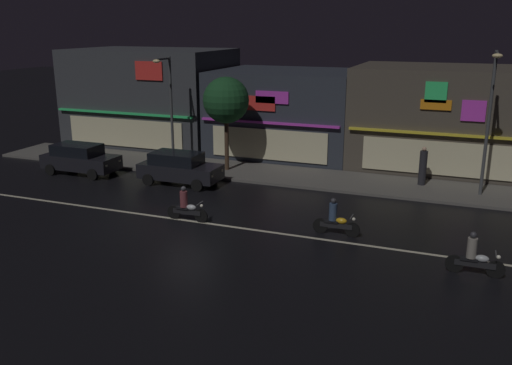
{
  "coord_description": "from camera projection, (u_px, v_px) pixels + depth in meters",
  "views": [
    {
      "loc": [
        10.79,
        -19.62,
        8.08
      ],
      "look_at": [
        1.84,
        3.44,
        0.97
      ],
      "focal_mm": 38.61,
      "sensor_mm": 36.0,
      "label": 1
    }
  ],
  "objects": [
    {
      "name": "ground_plane",
      "position": [
        187.0,
        221.0,
        23.56
      ],
      "size": [
        140.0,
        140.0,
        0.0
      ],
      "primitive_type": "plane",
      "color": "black"
    },
    {
      "name": "lane_divider_stripe",
      "position": [
        187.0,
        220.0,
        23.56
      ],
      "size": [
        31.56,
        0.16,
        0.01
      ],
      "primitive_type": "cube",
      "color": "beige",
      "rests_on": "ground"
    },
    {
      "name": "sidewalk_far",
      "position": [
        256.0,
        173.0,
        30.95
      ],
      "size": [
        33.22,
        3.88,
        0.14
      ],
      "primitive_type": "cube",
      "color": "#5B5954",
      "rests_on": "ground"
    },
    {
      "name": "storefront_left_block",
      "position": [
        288.0,
        113.0,
        35.22
      ],
      "size": [
        8.92,
        7.43,
        5.32
      ],
      "color": "#2D333D",
      "rests_on": "ground"
    },
    {
      "name": "storefront_center_block",
      "position": [
        152.0,
        97.0,
        38.39
      ],
      "size": [
        10.58,
        7.12,
        6.49
      ],
      "color": "#383A3F",
      "rests_on": "ground"
    },
    {
      "name": "storefront_right_block",
      "position": [
        452.0,
        118.0,
        31.54
      ],
      "size": [
        10.98,
        7.1,
        5.81
      ],
      "color": "#4C443A",
      "rests_on": "ground"
    },
    {
      "name": "streetlamp_west",
      "position": [
        169.0,
        101.0,
        31.69
      ],
      "size": [
        0.44,
        1.64,
        6.2
      ],
      "color": "#47494C",
      "rests_on": "sidewalk_far"
    },
    {
      "name": "streetlamp_mid",
      "position": [
        490.0,
        112.0,
        25.44
      ],
      "size": [
        0.44,
        1.64,
        6.83
      ],
      "color": "#47494C",
      "rests_on": "sidewalk_far"
    },
    {
      "name": "pedestrian_on_sidewalk",
      "position": [
        423.0,
        167.0,
        28.14
      ],
      "size": [
        0.39,
        0.39,
        1.99
      ],
      "rotation": [
        0.0,
        0.0,
        3.39
      ],
      "color": "#232328",
      "rests_on": "sidewalk_far"
    },
    {
      "name": "street_tree",
      "position": [
        226.0,
        101.0,
        30.25
      ],
      "size": [
        2.56,
        2.56,
        5.23
      ],
      "color": "#473323",
      "rests_on": "sidewalk_far"
    },
    {
      "name": "parked_car_near_kerb",
      "position": [
        179.0,
        168.0,
        28.8
      ],
      "size": [
        4.3,
        1.98,
        1.67
      ],
      "rotation": [
        0.0,
        0.0,
        3.14
      ],
      "color": "black",
      "rests_on": "ground"
    },
    {
      "name": "parked_car_trailing",
      "position": [
        80.0,
        158.0,
        30.8
      ],
      "size": [
        4.3,
        1.98,
        1.67
      ],
      "color": "black",
      "rests_on": "ground"
    },
    {
      "name": "motorcycle_lead",
      "position": [
        335.0,
        220.0,
        21.82
      ],
      "size": [
        1.9,
        0.6,
        1.52
      ],
      "rotation": [
        0.0,
        0.0,
        -0.0
      ],
      "color": "black",
      "rests_on": "ground"
    },
    {
      "name": "motorcycle_following",
      "position": [
        186.0,
        206.0,
        23.41
      ],
      "size": [
        1.9,
        0.6,
        1.52
      ],
      "rotation": [
        0.0,
        0.0,
        0.01
      ],
      "color": "black",
      "rests_on": "ground"
    },
    {
      "name": "motorcycle_opposite_lane",
      "position": [
        474.0,
        257.0,
        18.3
      ],
      "size": [
        1.9,
        0.6,
        1.52
      ],
      "rotation": [
        0.0,
        0.0,
        2.99
      ],
      "color": "black",
      "rests_on": "ground"
    },
    {
      "name": "traffic_cone",
      "position": [
        169.0,
        173.0,
        29.98
      ],
      "size": [
        0.36,
        0.36,
        0.55
      ],
      "primitive_type": "cone",
      "color": "orange",
      "rests_on": "ground"
    }
  ]
}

